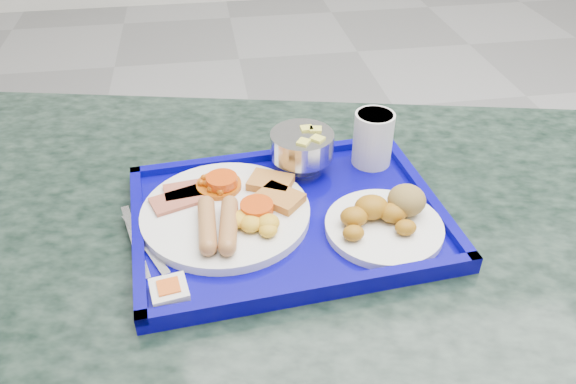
% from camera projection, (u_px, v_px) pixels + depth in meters
% --- Properties ---
extents(floor, '(6.00, 6.00, 0.00)m').
position_uv_depth(floor, '(541.00, 328.00, 1.57)').
color(floor, gray).
rests_on(floor, ground).
extents(table, '(1.30, 1.01, 0.72)m').
position_uv_depth(table, '(263.00, 313.00, 0.91)').
color(table, gray).
rests_on(table, floor).
extents(tray, '(0.46, 0.35, 0.03)m').
position_uv_depth(tray, '(288.00, 218.00, 0.80)').
color(tray, '#070286').
rests_on(tray, table).
extents(main_plate, '(0.24, 0.24, 0.04)m').
position_uv_depth(main_plate, '(230.00, 211.00, 0.79)').
color(main_plate, white).
rests_on(main_plate, tray).
extents(bread_plate, '(0.16, 0.16, 0.05)m').
position_uv_depth(bread_plate, '(386.00, 218.00, 0.77)').
color(bread_plate, white).
rests_on(bread_plate, tray).
extents(fruit_bowl, '(0.10, 0.10, 0.07)m').
position_uv_depth(fruit_bowl, '(302.00, 146.00, 0.86)').
color(fruit_bowl, '#ABABAD').
rests_on(fruit_bowl, tray).
extents(juice_cup, '(0.06, 0.06, 0.09)m').
position_uv_depth(juice_cup, '(373.00, 137.00, 0.88)').
color(juice_cup, silver).
rests_on(juice_cup, tray).
extents(spoon, '(0.10, 0.18, 0.01)m').
position_uv_depth(spoon, '(167.00, 212.00, 0.80)').
color(spoon, '#ABABAD').
rests_on(spoon, tray).
extents(knife, '(0.05, 0.16, 0.00)m').
position_uv_depth(knife, '(135.00, 241.00, 0.75)').
color(knife, '#ABABAD').
rests_on(knife, tray).
extents(jam_packet, '(0.05, 0.05, 0.02)m').
position_uv_depth(jam_packet, '(169.00, 291.00, 0.67)').
color(jam_packet, silver).
rests_on(jam_packet, tray).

